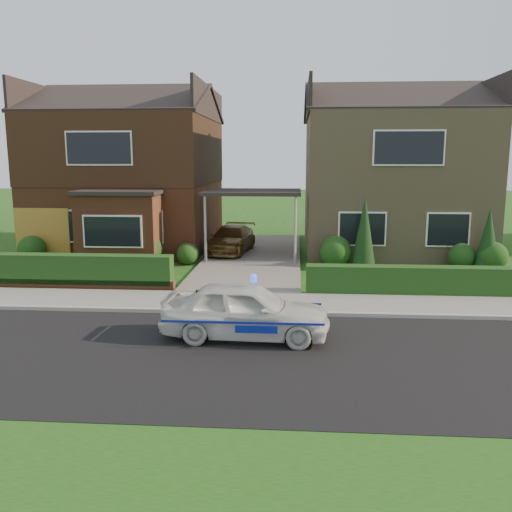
{
  "coord_description": "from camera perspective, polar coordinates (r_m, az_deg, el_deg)",
  "views": [
    {
      "loc": [
        1.71,
        -10.53,
        4.04
      ],
      "look_at": [
        0.68,
        3.5,
        1.48
      ],
      "focal_mm": 38.0,
      "sensor_mm": 36.0,
      "label": 1
    }
  ],
  "objects": [
    {
      "name": "conifer_a",
      "position": [
        20.07,
        11.31,
        2.25
      ],
      "size": [
        0.9,
        0.9,
        2.6
      ],
      "primitive_type": "cone",
      "color": "black",
      "rests_on": "ground"
    },
    {
      "name": "driveway_car",
      "position": [
        22.84,
        -2.65,
        1.8
      ],
      "size": [
        2.02,
        3.94,
        1.09
      ],
      "primitive_type": "imported",
      "rotation": [
        0.0,
        0.0,
        -0.13
      ],
      "color": "brown",
      "rests_on": "driveway"
    },
    {
      "name": "potted_plant_c",
      "position": [
        19.29,
        -11.56,
        -0.89
      ],
      "size": [
        0.43,
        0.43,
        0.74
      ],
      "primitive_type": "imported",
      "rotation": [
        0.0,
        0.0,
        1.52
      ],
      "color": "gray",
      "rests_on": "ground"
    },
    {
      "name": "hedge_left",
      "position": [
        18.11,
        -20.45,
        -3.25
      ],
      "size": [
        7.5,
        0.55,
        0.9
      ],
      "primitive_type": "cube",
      "color": "#113713",
      "rests_on": "ground"
    },
    {
      "name": "shrub_right_mid",
      "position": [
        21.23,
        20.82,
        -0.03
      ],
      "size": [
        0.96,
        0.96,
        0.96
      ],
      "primitive_type": "sphere",
      "color": "#113713",
      "rests_on": "ground"
    },
    {
      "name": "kerb",
      "position": [
        14.25,
        -2.87,
        -5.93
      ],
      "size": [
        60.0,
        0.16,
        0.12
      ],
      "primitive_type": "cube",
      "color": "#9E9993",
      "rests_on": "ground"
    },
    {
      "name": "dwarf_wall",
      "position": [
        17.94,
        -20.68,
        -2.8
      ],
      "size": [
        7.7,
        0.25,
        0.36
      ],
      "primitive_type": "cube",
      "color": "brown",
      "rests_on": "ground"
    },
    {
      "name": "shrub_left_near",
      "position": [
        20.86,
        -7.22,
        0.22
      ],
      "size": [
        0.84,
        0.84,
        0.84
      ],
      "primitive_type": "sphere",
      "color": "#113713",
      "rests_on": "ground"
    },
    {
      "name": "road",
      "position": [
        11.4,
        -4.78,
        -10.49
      ],
      "size": [
        60.0,
        6.0,
        0.02
      ],
      "primitive_type": "cube",
      "color": "black",
      "rests_on": "ground"
    },
    {
      "name": "potted_plant_a",
      "position": [
        20.38,
        -10.83,
        -0.35
      ],
      "size": [
        0.41,
        0.34,
        0.68
      ],
      "primitive_type": "imported",
      "rotation": [
        0.0,
        0.0,
        -0.3
      ],
      "color": "gray",
      "rests_on": "ground"
    },
    {
      "name": "sidewalk",
      "position": [
        15.26,
        -2.38,
        -4.87
      ],
      "size": [
        60.0,
        2.0,
        0.1
      ],
      "primitive_type": "cube",
      "color": "slate",
      "rests_on": "ground"
    },
    {
      "name": "grass_verge",
      "position": [
        7.06,
        -11.73,
        -24.87
      ],
      "size": [
        60.0,
        4.0,
        0.01
      ],
      "primitive_type": "cube",
      "color": "#164612",
      "rests_on": "ground"
    },
    {
      "name": "driveway",
      "position": [
        21.96,
        -0.32,
        -0.15
      ],
      "size": [
        3.8,
        12.0,
        0.12
      ],
      "primitive_type": "cube",
      "color": "#666059",
      "rests_on": "ground"
    },
    {
      "name": "shrub_right_near",
      "position": [
        20.27,
        8.37,
        0.42
      ],
      "size": [
        1.2,
        1.2,
        1.2
      ],
      "primitive_type": "sphere",
      "color": "#113713",
      "rests_on": "ground"
    },
    {
      "name": "shrub_left_far",
      "position": [
        22.75,
        -22.52,
        0.66
      ],
      "size": [
        1.08,
        1.08,
        1.08
      ],
      "primitive_type": "sphere",
      "color": "#113713",
      "rests_on": "ground"
    },
    {
      "name": "hedge_right",
      "position": [
        16.88,
        18.14,
        -4.07
      ],
      "size": [
        7.5,
        0.55,
        0.8
      ],
      "primitive_type": "cube",
      "color": "#113713",
      "rests_on": "ground"
    },
    {
      "name": "potted_plant_b",
      "position": [
        17.5,
        -9.81,
        -2.08
      ],
      "size": [
        0.46,
        0.44,
        0.67
      ],
      "primitive_type": "imported",
      "rotation": [
        0.0,
        0.0,
        0.51
      ],
      "color": "gray",
      "rests_on": "ground"
    },
    {
      "name": "shrub_left_mid",
      "position": [
        20.91,
        -11.7,
        0.78
      ],
      "size": [
        1.32,
        1.32,
        1.32
      ],
      "primitive_type": "sphere",
      "color": "#113713",
      "rests_on": "ground"
    },
    {
      "name": "ground",
      "position": [
        11.4,
        -4.78,
        -10.49
      ],
      "size": [
        120.0,
        120.0,
        0.0
      ],
      "primitive_type": "plane",
      "color": "#164612",
      "rests_on": "ground"
    },
    {
      "name": "shrub_right_far",
      "position": [
        21.25,
        23.64,
        -0.06
      ],
      "size": [
        1.08,
        1.08,
        1.08
      ],
      "primitive_type": "sphere",
      "color": "#113713",
      "rests_on": "ground"
    },
    {
      "name": "house_left",
      "position": [
        25.55,
        -13.02,
        9.52
      ],
      "size": [
        7.5,
        9.53,
        7.25
      ],
      "color": "brown",
      "rests_on": "ground"
    },
    {
      "name": "garage_door",
      "position": [
        22.97,
        -21.53,
        2.1
      ],
      "size": [
        2.2,
        0.1,
        2.1
      ],
      "primitive_type": "cube",
      "color": "olive",
      "rests_on": "ground"
    },
    {
      "name": "house_right",
      "position": [
        24.86,
        13.86,
        9.13
      ],
      "size": [
        7.5,
        8.06,
        7.25
      ],
      "color": "#8F7A57",
      "rests_on": "ground"
    },
    {
      "name": "conifer_b",
      "position": [
        21.1,
        23.23,
        1.45
      ],
      "size": [
        0.9,
        0.9,
        2.2
      ],
      "primitive_type": "cone",
      "color": "black",
      "rests_on": "ground"
    },
    {
      "name": "police_car",
      "position": [
        12.26,
        -1.1,
        -5.79
      ],
      "size": [
        3.47,
        3.84,
        1.45
      ],
      "rotation": [
        0.0,
        0.0,
        1.53
      ],
      "color": "silver",
      "rests_on": "ground"
    },
    {
      "name": "carport_link",
      "position": [
        21.59,
        -0.34,
        6.62
      ],
      "size": [
        3.8,
        3.0,
        2.77
      ],
      "color": "black",
      "rests_on": "ground"
    }
  ]
}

